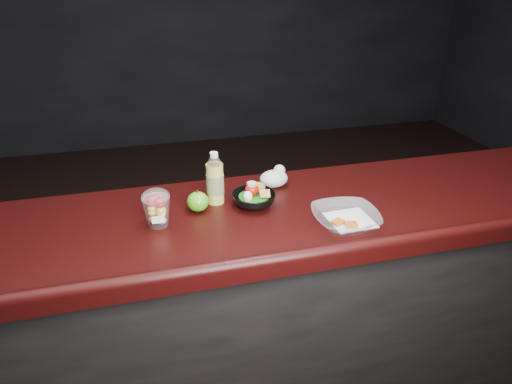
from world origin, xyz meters
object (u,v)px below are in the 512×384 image
fruit_cup (157,207)px  takeout_bowl (345,219)px  lemonade_bottle (215,182)px  snack_bowl (253,198)px  green_apple (198,202)px

fruit_cup → takeout_bowl: bearing=-15.0°
takeout_bowl → lemonade_bottle: bearing=144.3°
fruit_cup → snack_bowl: size_ratio=0.65×
snack_bowl → green_apple: bearing=176.4°
lemonade_bottle → takeout_bowl: (0.43, -0.31, -0.06)m
fruit_cup → green_apple: size_ratio=1.66×
green_apple → lemonade_bottle: bearing=34.1°
fruit_cup → green_apple: fruit_cup is taller
lemonade_bottle → snack_bowl: size_ratio=0.95×
takeout_bowl → snack_bowl: bearing=140.2°
snack_bowl → takeout_bowl: size_ratio=0.86×
lemonade_bottle → green_apple: 0.11m
fruit_cup → lemonade_bottle: bearing=28.3°
lemonade_bottle → fruit_cup: size_ratio=1.47×
lemonade_bottle → snack_bowl: lemonade_bottle is taller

